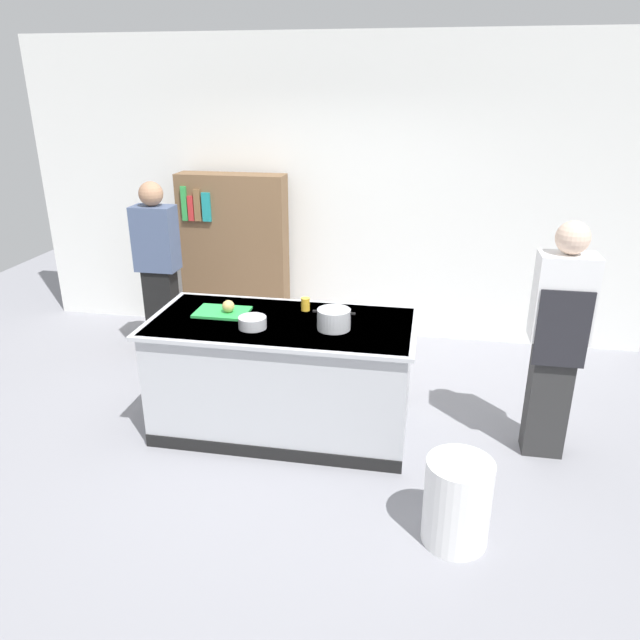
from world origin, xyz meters
name	(u,v)px	position (x,y,z in m)	size (l,w,h in m)	color
ground_plane	(284,427)	(0.00, 0.00, 0.00)	(10.00, 10.00, 0.00)	gray
back_wall	(330,192)	(0.00, 2.10, 1.50)	(6.40, 0.12, 3.00)	white
counter_island	(283,374)	(0.00, 0.00, 0.47)	(1.98, 0.98, 0.90)	#B7BABF
cutting_board	(222,312)	(-0.49, 0.08, 0.91)	(0.40, 0.28, 0.02)	green
onion	(228,306)	(-0.43, 0.06, 0.97)	(0.09, 0.09, 0.09)	tan
stock_pot	(334,319)	(0.40, -0.07, 0.97)	(0.31, 0.24, 0.15)	#B7BABF
mixing_bowl	(252,322)	(-0.18, -0.16, 0.94)	(0.20, 0.20, 0.08)	#B7BABF
juice_cup	(305,304)	(0.13, 0.26, 0.95)	(0.07, 0.07, 0.10)	yellow
trash_bin	(457,502)	(1.29, -1.04, 0.27)	(0.39, 0.39, 0.54)	white
person_chef	(557,337)	(1.94, 0.02, 0.91)	(0.38, 0.25, 1.72)	#2E2E2E
person_guest	(159,268)	(-1.46, 1.07, 0.91)	(0.38, 0.24, 1.72)	black
bookshelf	(235,257)	(-0.95, 1.80, 0.85)	(1.10, 0.31, 1.70)	brown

